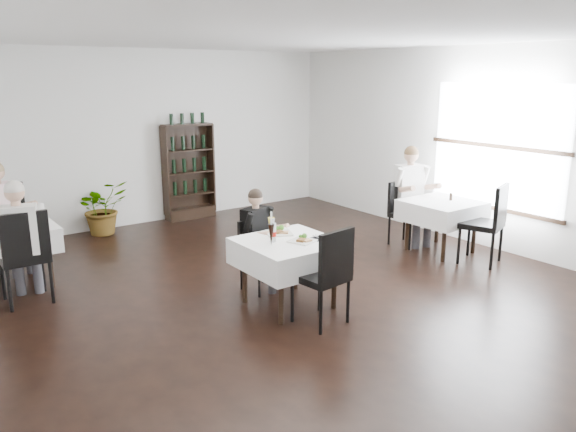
# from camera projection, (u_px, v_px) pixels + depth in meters

# --- Properties ---
(room_shell) EXTENTS (9.00, 9.00, 9.00)m
(room_shell) POSITION_uv_depth(u_px,v_px,m) (311.00, 173.00, 6.25)
(room_shell) COLOR black
(room_shell) RESTS_ON ground
(window_right) EXTENTS (0.06, 2.30, 1.85)m
(window_right) POSITION_uv_depth(u_px,v_px,m) (497.00, 149.00, 8.23)
(window_right) COLOR white
(window_right) RESTS_ON room_shell
(wine_shelf) EXTENTS (0.90, 0.28, 1.75)m
(wine_shelf) POSITION_uv_depth(u_px,v_px,m) (189.00, 172.00, 10.14)
(wine_shelf) COLOR black
(wine_shelf) RESTS_ON ground
(main_table) EXTENTS (1.03, 1.03, 0.77)m
(main_table) POSITION_uv_depth(u_px,v_px,m) (289.00, 253.00, 6.29)
(main_table) COLOR black
(main_table) RESTS_ON ground
(left_table) EXTENTS (0.98, 0.98, 0.77)m
(left_table) POSITION_uv_depth(u_px,v_px,m) (12.00, 238.00, 6.89)
(left_table) COLOR black
(left_table) RESTS_ON ground
(right_table) EXTENTS (0.98, 0.98, 0.77)m
(right_table) POSITION_uv_depth(u_px,v_px,m) (442.00, 211.00, 8.24)
(right_table) COLOR black
(right_table) RESTS_ON ground
(potted_tree) EXTENTS (0.90, 0.81, 0.89)m
(potted_tree) POSITION_uv_depth(u_px,v_px,m) (102.00, 208.00, 9.21)
(potted_tree) COLOR #2D591E
(potted_tree) RESTS_ON ground
(main_chair_far) EXTENTS (0.44, 0.44, 0.86)m
(main_chair_far) POSITION_uv_depth(u_px,v_px,m) (257.00, 250.00, 6.83)
(main_chair_far) COLOR black
(main_chair_far) RESTS_ON ground
(main_chair_near) EXTENTS (0.54, 0.54, 1.06)m
(main_chair_near) POSITION_uv_depth(u_px,v_px,m) (327.00, 271.00, 5.79)
(main_chair_near) COLOR black
(main_chair_near) RESTS_ON ground
(left_chair_far) EXTENTS (0.52, 0.52, 1.13)m
(left_chair_far) POSITION_uv_depth(u_px,v_px,m) (8.00, 220.00, 7.63)
(left_chair_far) COLOR black
(left_chair_far) RESTS_ON ground
(left_chair_near) EXTENTS (0.52, 0.52, 1.11)m
(left_chair_near) POSITION_uv_depth(u_px,v_px,m) (25.00, 251.00, 6.32)
(left_chair_near) COLOR black
(left_chair_near) RESTS_ON ground
(right_chair_far) EXTENTS (0.50, 0.50, 0.98)m
(right_chair_far) POSITION_uv_depth(u_px,v_px,m) (404.00, 209.00, 8.64)
(right_chair_far) COLOR black
(right_chair_far) RESTS_ON ground
(right_chair_near) EXTENTS (0.66, 0.66, 1.13)m
(right_chair_near) POSITION_uv_depth(u_px,v_px,m) (489.00, 219.00, 7.69)
(right_chair_near) COLOR black
(right_chair_near) RESTS_ON ground
(diner_main) EXTENTS (0.54, 0.57, 1.24)m
(diner_main) POSITION_uv_depth(u_px,v_px,m) (260.00, 231.00, 6.82)
(diner_main) COLOR #3E3D45
(diner_main) RESTS_ON ground
(diner_left_far) EXTENTS (0.65, 0.69, 1.48)m
(diner_left_far) POSITION_uv_depth(u_px,v_px,m) (4.00, 209.00, 7.33)
(diner_left_far) COLOR #3E3D45
(diner_left_far) RESTS_ON ground
(diner_left_near) EXTENTS (0.61, 0.65, 1.45)m
(diner_left_near) POSITION_uv_depth(u_px,v_px,m) (20.00, 232.00, 6.31)
(diner_left_near) COLOR #3E3D45
(diner_left_near) RESTS_ON ground
(diner_right_far) EXTENTS (0.62, 0.65, 1.51)m
(diner_right_far) POSITION_uv_depth(u_px,v_px,m) (412.00, 188.00, 8.62)
(diner_right_far) COLOR #3E3D45
(diner_right_far) RESTS_ON ground
(plate_far) EXTENTS (0.37, 0.37, 0.09)m
(plate_far) POSITION_uv_depth(u_px,v_px,m) (279.00, 232.00, 6.52)
(plate_far) COLOR white
(plate_far) RESTS_ON main_table
(plate_near) EXTENTS (0.32, 0.32, 0.08)m
(plate_near) POSITION_uv_depth(u_px,v_px,m) (303.00, 240.00, 6.21)
(plate_near) COLOR white
(plate_near) RESTS_ON main_table
(pilsner_dark) EXTENTS (0.07, 0.07, 0.30)m
(pilsner_dark) POSITION_uv_depth(u_px,v_px,m) (271.00, 235.00, 6.04)
(pilsner_dark) COLOR black
(pilsner_dark) RESTS_ON main_table
(pilsner_lager) EXTENTS (0.08, 0.08, 0.33)m
(pilsner_lager) POSITION_uv_depth(u_px,v_px,m) (271.00, 229.00, 6.23)
(pilsner_lager) COLOR gold
(pilsner_lager) RESTS_ON main_table
(coke_bottle) EXTENTS (0.07, 0.07, 0.27)m
(coke_bottle) POSITION_uv_depth(u_px,v_px,m) (273.00, 232.00, 6.19)
(coke_bottle) COLOR silver
(coke_bottle) RESTS_ON main_table
(napkin_cutlery) EXTENTS (0.20, 0.22, 0.02)m
(napkin_cutlery) POSITION_uv_depth(u_px,v_px,m) (320.00, 238.00, 6.33)
(napkin_cutlery) COLOR black
(napkin_cutlery) RESTS_ON main_table
(pepper_mill) EXTENTS (0.05, 0.05, 0.11)m
(pepper_mill) POSITION_uv_depth(u_px,v_px,m) (451.00, 197.00, 8.24)
(pepper_mill) COLOR black
(pepper_mill) RESTS_ON right_table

